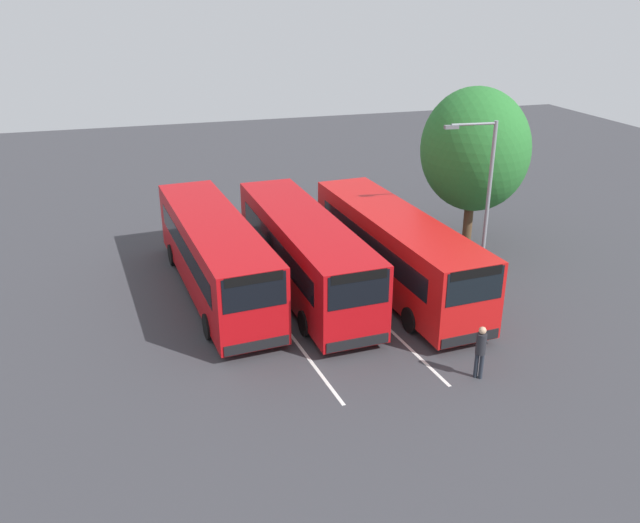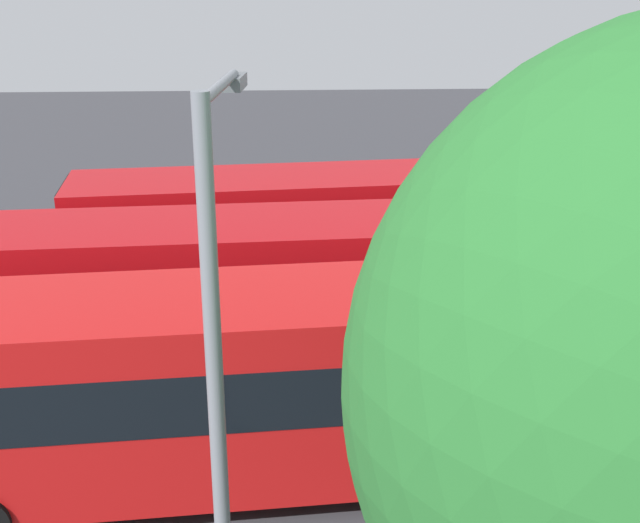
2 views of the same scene
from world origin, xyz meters
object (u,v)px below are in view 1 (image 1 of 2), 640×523
object	(u,v)px
bus_far_left	(215,253)
pedestrian	(481,348)
street_lamp	(484,189)
bus_center_left	(304,251)
depot_tree	(475,150)
bus_center_right	(395,249)

from	to	relation	value
bus_far_left	pedestrian	size ratio (longest dim) A/B	6.34
pedestrian	street_lamp	world-z (taller)	street_lamp
bus_far_left	street_lamp	bearing A→B (deg)	77.12
bus_center_left	street_lamp	world-z (taller)	street_lamp
street_lamp	depot_tree	distance (m)	4.13
bus_center_right	depot_tree	size ratio (longest dim) A/B	1.55
bus_center_left	depot_tree	xyz separation A→B (m)	(-3.04, 9.04, 2.84)
bus_center_right	street_lamp	xyz separation A→B (m)	(-0.11, 3.85, 2.13)
bus_far_left	bus_center_left	size ratio (longest dim) A/B	1.00
pedestrian	bus_far_left	bearing A→B (deg)	80.74
bus_far_left	pedestrian	world-z (taller)	bus_far_left
bus_far_left	pedestrian	distance (m)	11.14
depot_tree	bus_far_left	bearing A→B (deg)	-79.68
bus_center_left	pedestrian	bearing A→B (deg)	21.10
pedestrian	bus_center_right	bearing A→B (deg)	41.23
pedestrian	depot_tree	xyz separation A→B (m)	(-10.93, 5.50, 3.49)
bus_center_right	pedestrian	bearing A→B (deg)	-4.73
bus_center_right	pedestrian	size ratio (longest dim) A/B	6.32
bus_center_right	depot_tree	xyz separation A→B (m)	(-3.86, 5.43, 2.84)
bus_center_left	pedestrian	xyz separation A→B (m)	(7.88, 3.54, -0.64)
bus_far_left	bus_center_right	size ratio (longest dim) A/B	1.00
bus_center_left	bus_center_right	world-z (taller)	same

